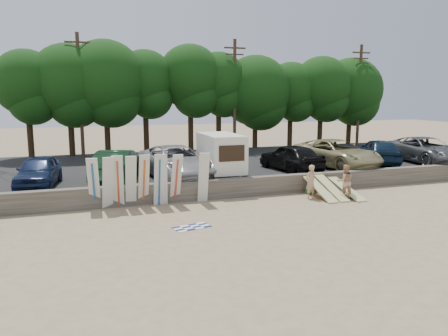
# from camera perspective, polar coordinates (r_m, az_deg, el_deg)

# --- Properties ---
(ground) EXTENTS (120.00, 120.00, 0.00)m
(ground) POSITION_cam_1_polar(r_m,az_deg,el_deg) (21.36, 11.24, -4.93)
(ground) COLOR tan
(ground) RESTS_ON ground
(seawall) EXTENTS (44.00, 0.50, 1.00)m
(seawall) POSITION_cam_1_polar(r_m,az_deg,el_deg) (23.82, 7.67, -2.11)
(seawall) COLOR #6B6356
(seawall) RESTS_ON ground
(parking_lot) EXTENTS (44.00, 14.50, 0.70)m
(parking_lot) POSITION_cam_1_polar(r_m,az_deg,el_deg) (30.63, 1.41, 0.27)
(parking_lot) COLOR #282828
(parking_lot) RESTS_ON ground
(treeline) EXTENTS (33.16, 6.62, 8.75)m
(treeline) POSITION_cam_1_polar(r_m,az_deg,el_deg) (36.85, -1.94, 10.82)
(treeline) COLOR #382616
(treeline) RESTS_ON parking_lot
(utility_poles) EXTENTS (25.80, 0.26, 9.00)m
(utility_poles) POSITION_cam_1_polar(r_m,az_deg,el_deg) (36.08, 1.40, 9.76)
(utility_poles) COLOR #473321
(utility_poles) RESTS_ON parking_lot
(box_trailer) EXTENTS (2.21, 3.82, 2.40)m
(box_trailer) POSITION_cam_1_polar(r_m,az_deg,el_deg) (24.61, -0.42, 2.00)
(box_trailer) COLOR white
(box_trailer) RESTS_ON parking_lot
(car_0) EXTENTS (2.36, 4.68, 1.53)m
(car_0) POSITION_cam_1_polar(r_m,az_deg,el_deg) (23.90, -23.07, -0.40)
(car_0) COLOR #132144
(car_0) RESTS_ON parking_lot
(car_1) EXTENTS (3.34, 5.42, 1.69)m
(car_1) POSITION_cam_1_polar(r_m,az_deg,el_deg) (24.10, -13.73, 0.36)
(car_1) COLOR #12331A
(car_1) RESTS_ON parking_lot
(car_2) EXTENTS (3.76, 6.63, 1.75)m
(car_2) POSITION_cam_1_polar(r_m,az_deg,el_deg) (24.64, -6.36, 0.84)
(car_2) COLOR #A1A0A6
(car_2) RESTS_ON parking_lot
(car_3) EXTENTS (2.64, 5.07, 1.65)m
(car_3) POSITION_cam_1_polar(r_m,az_deg,el_deg) (26.96, 8.74, 1.42)
(car_3) COLOR black
(car_3) RESTS_ON parking_lot
(car_4) EXTENTS (4.12, 6.76, 1.75)m
(car_4) POSITION_cam_1_polar(r_m,az_deg,el_deg) (28.83, 14.42, 1.86)
(car_4) COLOR tan
(car_4) RESTS_ON parking_lot
(car_5) EXTENTS (3.84, 5.39, 1.71)m
(car_5) POSITION_cam_1_polar(r_m,az_deg,el_deg) (31.03, 19.55, 2.09)
(car_5) COLOR #0E2034
(car_5) RESTS_ON parking_lot
(car_6) EXTENTS (3.37, 6.41, 1.72)m
(car_6) POSITION_cam_1_polar(r_m,az_deg,el_deg) (32.84, 24.84, 2.15)
(car_6) COLOR #4C4E51
(car_6) RESTS_ON parking_lot
(surfboard_upright_0) EXTENTS (0.62, 0.92, 2.49)m
(surfboard_upright_0) POSITION_cam_1_polar(r_m,az_deg,el_deg) (20.84, -16.65, -1.99)
(surfboard_upright_0) COLOR silver
(surfboard_upright_0) RESTS_ON ground
(surfboard_upright_1) EXTENTS (0.58, 0.81, 2.52)m
(surfboard_upright_1) POSITION_cam_1_polar(r_m,az_deg,el_deg) (20.75, -14.93, -1.93)
(surfboard_upright_1) COLOR silver
(surfboard_upright_1) RESTS_ON ground
(surfboard_upright_2) EXTENTS (0.56, 0.67, 2.55)m
(surfboard_upright_2) POSITION_cam_1_polar(r_m,az_deg,el_deg) (20.87, -13.67, -1.77)
(surfboard_upright_2) COLOR silver
(surfboard_upright_2) RESTS_ON ground
(surfboard_upright_3) EXTENTS (0.51, 0.76, 2.52)m
(surfboard_upright_3) POSITION_cam_1_polar(r_m,az_deg,el_deg) (20.87, -12.06, -1.75)
(surfboard_upright_3) COLOR silver
(surfboard_upright_3) RESTS_ON ground
(surfboard_upright_4) EXTENTS (0.56, 0.75, 2.53)m
(surfboard_upright_4) POSITION_cam_1_polar(r_m,az_deg,el_deg) (21.02, -10.44, -1.60)
(surfboard_upright_4) COLOR silver
(surfboard_upright_4) RESTS_ON ground
(surfboard_upright_5) EXTENTS (0.59, 0.71, 2.55)m
(surfboard_upright_5) POSITION_cam_1_polar(r_m,az_deg,el_deg) (21.02, -8.09, -1.52)
(surfboard_upright_5) COLOR silver
(surfboard_upright_5) RESTS_ON ground
(surfboard_upright_6) EXTENTS (0.51, 0.63, 2.55)m
(surfboard_upright_6) POSITION_cam_1_polar(r_m,az_deg,el_deg) (20.95, -8.46, -1.56)
(surfboard_upright_6) COLOR silver
(surfboard_upright_6) RESTS_ON ground
(surfboard_upright_7) EXTENTS (0.55, 0.87, 2.50)m
(surfboard_upright_7) POSITION_cam_1_polar(r_m,az_deg,el_deg) (21.24, -6.27, -1.43)
(surfboard_upright_7) COLOR silver
(surfboard_upright_7) RESTS_ON ground
(surfboard_upright_8) EXTENTS (0.55, 0.75, 2.53)m
(surfboard_upright_8) POSITION_cam_1_polar(r_m,az_deg,el_deg) (21.41, -2.70, -1.25)
(surfboard_upright_8) COLOR silver
(surfboard_upright_8) RESTS_ON ground
(surfboard_low_0) EXTENTS (0.56, 2.88, 0.99)m
(surfboard_low_0) POSITION_cam_1_polar(r_m,az_deg,el_deg) (23.21, 12.30, -2.57)
(surfboard_low_0) COLOR #D2CF84
(surfboard_low_0) RESTS_ON ground
(surfboard_low_1) EXTENTS (0.56, 2.86, 1.03)m
(surfboard_low_1) POSITION_cam_1_polar(r_m,az_deg,el_deg) (23.56, 13.69, -2.39)
(surfboard_low_1) COLOR #D2CF84
(surfboard_low_1) RESTS_ON ground
(surfboard_low_2) EXTENTS (0.56, 2.92, 0.81)m
(surfboard_low_2) POSITION_cam_1_polar(r_m,az_deg,el_deg) (23.86, 15.63, -2.59)
(surfboard_low_2) COLOR #D2CF84
(surfboard_low_2) RESTS_ON ground
(beachgoer_a) EXTENTS (0.73, 0.58, 1.75)m
(beachgoer_a) POSITION_cam_1_polar(r_m,az_deg,el_deg) (22.84, 11.23, -1.75)
(beachgoer_a) COLOR tan
(beachgoer_a) RESTS_ON ground
(beachgoer_b) EXTENTS (1.01, 0.88, 1.76)m
(beachgoer_b) POSITION_cam_1_polar(r_m,az_deg,el_deg) (23.23, 15.52, -1.71)
(beachgoer_b) COLOR tan
(beachgoer_b) RESTS_ON ground
(cooler) EXTENTS (0.41, 0.34, 0.32)m
(cooler) POSITION_cam_1_polar(r_m,az_deg,el_deg) (24.00, 11.16, -2.95)
(cooler) COLOR #227D3A
(cooler) RESTS_ON ground
(gear_bag) EXTENTS (0.37, 0.33, 0.22)m
(gear_bag) POSITION_cam_1_polar(r_m,az_deg,el_deg) (24.40, 12.73, -2.92)
(gear_bag) COLOR #C94417
(gear_bag) RESTS_ON ground
(beach_towel) EXTENTS (1.82, 1.82, 0.00)m
(beach_towel) POSITION_cam_1_polar(r_m,az_deg,el_deg) (17.78, -4.24, -7.70)
(beach_towel) COLOR white
(beach_towel) RESTS_ON ground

